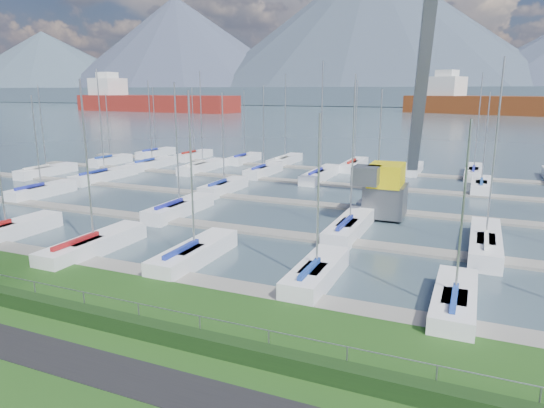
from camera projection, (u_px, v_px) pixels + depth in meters
The scene contains 11 objects.
path at pixel (110, 371), 17.57m from camera, with size 160.00×2.00×0.04m, color black.
water at pixel (458, 111), 253.04m from camera, with size 800.00×540.00×0.20m, color #3F515C.
hedge at pixel (153, 331), 19.82m from camera, with size 80.00×0.70×0.70m, color black.
fence at pixel (158, 308), 19.98m from camera, with size 0.04×0.04×80.00m, color gray.
foothill at pixel (465, 96), 314.22m from camera, with size 900.00×80.00×12.00m, color #40505E.
mountains at pixel (483, 41), 368.87m from camera, with size 1190.00×360.00×115.00m.
docks at pixel (333, 206), 43.58m from camera, with size 90.00×41.60×0.25m.
crane at pixel (396, 148), 39.47m from camera, with size 5.60×13.22×22.35m.
cargo_ship_west at pixel (148, 103), 240.63m from camera, with size 88.99×24.39×21.50m.
cargo_ship_mid at pixel (523, 106), 201.93m from camera, with size 109.33×55.40×21.50m.
sailboat_fleet at pixel (335, 139), 46.19m from camera, with size 75.31×49.92×13.80m.
Camera 1 is at (11.61, -15.13, 9.94)m, focal length 32.00 mm.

